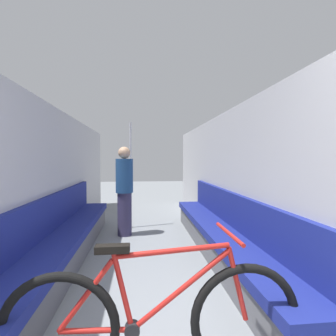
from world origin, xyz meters
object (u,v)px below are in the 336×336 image
at_px(bench_seat_row_right, 221,237).
at_px(passenger_standing, 124,190).
at_px(bench_seat_row_left, 64,242).
at_px(bicycle, 155,322).
at_px(grab_pole_near, 131,177).

xyz_separation_m(bench_seat_row_right, passenger_standing, (-1.37, 1.18, 0.52)).
relative_size(bench_seat_row_left, bicycle, 2.30).
xyz_separation_m(bench_seat_row_left, grab_pole_near, (0.78, 1.69, 0.71)).
xyz_separation_m(bench_seat_row_left, bicycle, (1.06, -1.90, 0.09)).
height_order(bench_seat_row_right, grab_pole_near, grab_pole_near).
distance_m(bench_seat_row_right, grab_pole_near, 2.23).
bearing_deg(bench_seat_row_right, bench_seat_row_left, 180.00).
xyz_separation_m(bicycle, passenger_standing, (-0.37, 3.08, 0.43)).
relative_size(grab_pole_near, passenger_standing, 1.32).
height_order(bench_seat_row_left, passenger_standing, passenger_standing).
bearing_deg(bicycle, passenger_standing, 79.52).
bearing_deg(passenger_standing, bench_seat_row_right, 24.58).
distance_m(grab_pole_near, passenger_standing, 0.55).
relative_size(bicycle, grab_pole_near, 0.89).
distance_m(bench_seat_row_right, bicycle, 2.15).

